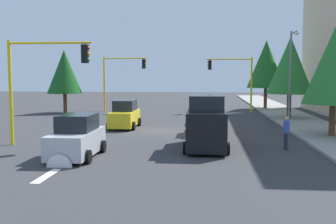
% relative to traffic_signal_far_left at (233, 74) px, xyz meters
% --- Properties ---
extents(ground_plane, '(120.00, 120.00, 0.00)m').
position_rel_traffic_signal_far_left_xyz_m(ground_plane, '(14.00, -5.67, -3.89)').
color(ground_plane, '#353538').
extents(sidewalk_kerb, '(80.00, 4.00, 0.15)m').
position_rel_traffic_signal_far_left_xyz_m(sidewalk_kerb, '(9.00, 4.83, -3.82)').
color(sidewalk_kerb, gray).
rests_on(sidewalk_kerb, ground).
extents(lane_arrow_near, '(2.40, 1.10, 1.10)m').
position_rel_traffic_signal_far_left_xyz_m(lane_arrow_near, '(25.51, -8.67, -3.89)').
color(lane_arrow_near, silver).
rests_on(lane_arrow_near, ground).
extents(traffic_signal_far_left, '(0.36, 4.59, 5.49)m').
position_rel_traffic_signal_far_left_xyz_m(traffic_signal_far_left, '(0.00, 0.00, 0.00)').
color(traffic_signal_far_left, yellow).
rests_on(traffic_signal_far_left, ground).
extents(traffic_signal_far_right, '(0.36, 4.59, 5.61)m').
position_rel_traffic_signal_far_left_xyz_m(traffic_signal_far_right, '(-0.00, -11.36, 0.08)').
color(traffic_signal_far_right, yellow).
rests_on(traffic_signal_far_right, ground).
extents(traffic_signal_near_right, '(0.36, 4.59, 5.61)m').
position_rel_traffic_signal_far_left_xyz_m(traffic_signal_near_right, '(20.00, -11.36, 0.08)').
color(traffic_signal_near_right, yellow).
rests_on(traffic_signal_near_right, ground).
extents(street_lamp_curbside, '(2.15, 0.28, 7.00)m').
position_rel_traffic_signal_far_left_xyz_m(street_lamp_curbside, '(10.39, 3.53, 0.45)').
color(street_lamp_curbside, slate).
rests_on(street_lamp_curbside, ground).
extents(tree_roadside_mid, '(3.83, 3.83, 6.98)m').
position_rel_traffic_signal_far_left_xyz_m(tree_roadside_mid, '(6.00, 4.33, 0.68)').
color(tree_roadside_mid, brown).
rests_on(tree_roadside_mid, ground).
extents(tree_roadside_near, '(3.63, 3.63, 6.60)m').
position_rel_traffic_signal_far_left_xyz_m(tree_roadside_near, '(16.00, 4.83, 0.43)').
color(tree_roadside_near, brown).
rests_on(tree_roadside_near, ground).
extents(tree_opposite_side, '(3.43, 3.43, 6.23)m').
position_rel_traffic_signal_far_left_xyz_m(tree_opposite_side, '(2.00, -16.67, 0.17)').
color(tree_opposite_side, brown).
rests_on(tree_opposite_side, ground).
extents(tree_roadside_far, '(4.12, 4.12, 7.53)m').
position_rel_traffic_signal_far_left_xyz_m(tree_roadside_far, '(-4.00, 3.83, 1.04)').
color(tree_roadside_far, brown).
rests_on(tree_roadside_far, ground).
extents(delivery_van_black, '(4.80, 2.22, 2.77)m').
position_rel_traffic_signal_far_left_xyz_m(delivery_van_black, '(20.19, -2.67, -2.61)').
color(delivery_van_black, black).
rests_on(delivery_van_black, ground).
extents(car_orange, '(4.14, 2.05, 1.98)m').
position_rel_traffic_signal_far_left_xyz_m(car_orange, '(14.61, -2.51, -3.00)').
color(car_orange, orange).
rests_on(car_orange, ground).
extents(car_silver, '(4.02, 2.02, 1.98)m').
position_rel_traffic_signal_far_left_xyz_m(car_silver, '(22.84, -8.62, -3.00)').
color(car_silver, '#B2B5BA').
rests_on(car_silver, ground).
extents(car_yellow, '(3.99, 1.93, 1.98)m').
position_rel_traffic_signal_far_left_xyz_m(car_yellow, '(12.53, -8.49, -3.00)').
color(car_yellow, yellow).
rests_on(car_yellow, ground).
extents(car_white, '(3.80, 2.12, 1.98)m').
position_rel_traffic_signal_far_left_xyz_m(car_white, '(9.15, -2.25, -3.00)').
color(car_white, white).
rests_on(car_white, ground).
extents(pedestrian_crossing, '(0.40, 0.24, 1.70)m').
position_rel_traffic_signal_far_left_xyz_m(pedestrian_crossing, '(20.03, 1.36, -2.99)').
color(pedestrian_crossing, '#262638').
rests_on(pedestrian_crossing, ground).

